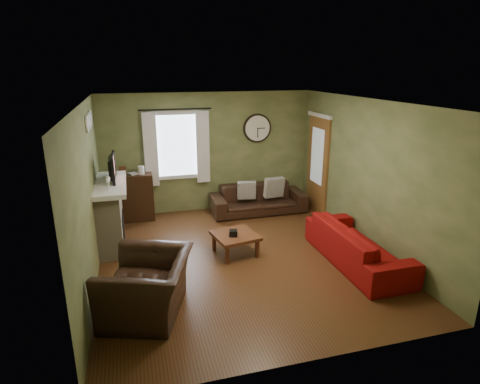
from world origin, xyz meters
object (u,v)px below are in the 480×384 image
object	(u,v)px
sofa_brown	(258,199)
coffee_table	(235,244)
armchair	(147,286)
bookshelf	(133,198)
sofa_red	(357,245)

from	to	relation	value
sofa_brown	coffee_table	xyz separation A→B (m)	(-1.03, -1.90, -0.12)
armchair	bookshelf	bearing A→B (deg)	-159.24
sofa_red	bookshelf	bearing A→B (deg)	49.66
sofa_brown	armchair	size ratio (longest dim) A/B	1.74
bookshelf	sofa_red	world-z (taller)	bookshelf
sofa_brown	coffee_table	bearing A→B (deg)	-118.48
sofa_brown	armchair	bearing A→B (deg)	-128.26
sofa_red	coffee_table	bearing A→B (deg)	65.65
bookshelf	sofa_brown	xyz separation A→B (m)	(2.67, -0.23, -0.19)
sofa_brown	coffee_table	world-z (taller)	sofa_brown
sofa_red	armchair	xyz separation A→B (m)	(-3.39, -0.53, 0.07)
bookshelf	coffee_table	world-z (taller)	bookshelf
sofa_brown	armchair	distance (m)	4.16
sofa_red	armchair	world-z (taller)	armchair
sofa_red	coffee_table	world-z (taller)	sofa_red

